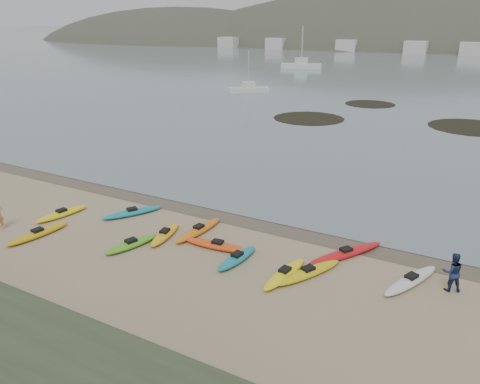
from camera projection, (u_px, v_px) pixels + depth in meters
The scene contains 5 objects.
ground at pixel (240, 216), 27.57m from camera, with size 600.00×600.00×0.00m, color tan.
wet_sand at pixel (238, 218), 27.32m from camera, with size 60.00×60.00×0.00m, color brown.
kayaks at pixel (209, 244), 23.71m from camera, with size 21.01×9.78×0.34m.
person_east at pixel (453, 272), 19.74m from camera, with size 0.85×0.66×1.75m, color navy.
kelp_mats at pixel (388, 118), 54.44m from camera, with size 25.56×20.50×0.04m.
Camera 1 is at (12.30, -22.16, 10.94)m, focal length 35.00 mm.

